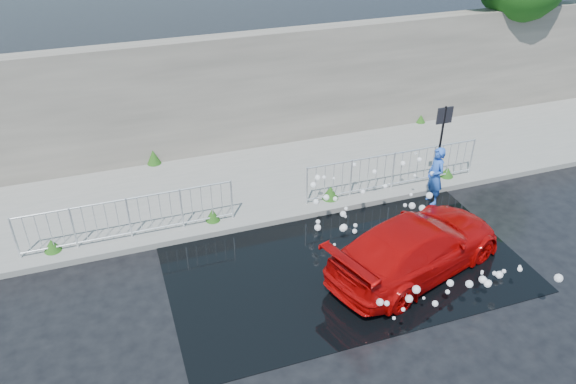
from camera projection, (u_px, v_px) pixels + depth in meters
name	position (u px, v px, depth m)	size (l,w,h in m)	color
ground	(339.00, 294.00, 12.05)	(90.00, 90.00, 0.00)	black
pavement	(270.00, 179.00, 16.03)	(30.00, 4.00, 0.15)	slate
curb	(293.00, 216.00, 14.42)	(30.00, 0.25, 0.16)	slate
retaining_wall	(247.00, 92.00, 16.84)	(30.00, 0.60, 3.50)	#5C554E
puddle	(342.00, 261.00, 12.99)	(8.00, 5.00, 0.01)	black
sign_post	(442.00, 134.00, 14.80)	(0.45, 0.06, 2.50)	black
railing_left	(129.00, 217.00, 13.24)	(5.05, 0.05, 1.10)	silver
railing_right	(393.00, 169.00, 15.19)	(5.05, 0.05, 1.10)	silver
weeds	(260.00, 181.00, 15.47)	(12.17, 3.93, 0.44)	#174612
water_spray	(405.00, 232.00, 12.88)	(3.66, 5.62, 1.09)	white
red_car	(417.00, 246.00, 12.42)	(1.81, 4.46, 1.30)	#AE0706
person	(435.00, 176.00, 14.73)	(0.59, 0.39, 1.62)	blue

